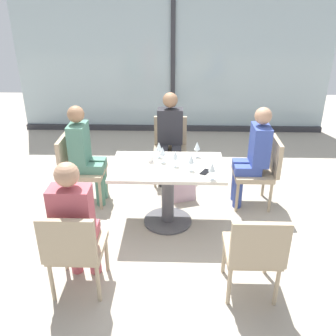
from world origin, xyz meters
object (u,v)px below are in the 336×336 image
at_px(wine_glass_4, 191,159).
at_px(wine_glass_2, 163,151).
at_px(wine_glass_3, 159,146).
at_px(wine_glass_5, 212,167).
at_px(chair_front_right, 254,250).
at_px(person_far_right, 254,153).
at_px(chair_front_left, 74,247).
at_px(person_far_left, 85,151).
at_px(chair_near_window, 170,145).
at_px(coffee_cup, 151,158).
at_px(handbag_0, 183,189).
at_px(chair_far_left, 78,166).
at_px(person_near_window, 170,135).
at_px(chair_far_right, 261,168).
at_px(person_front_left, 75,220).
at_px(cell_phone_on_table, 205,172).
at_px(wine_glass_1, 175,155).
at_px(dining_table_main, 168,182).
at_px(wine_glass_0, 197,146).

bearing_deg(wine_glass_4, wine_glass_2, 147.10).
distance_m(wine_glass_3, wine_glass_5, 0.77).
xyz_separation_m(chair_front_right, person_far_right, (0.27, 1.61, 0.20)).
height_order(chair_front_left, person_far_right, person_far_right).
height_order(person_far_left, person_far_right, same).
height_order(chair_near_window, chair_front_left, same).
bearing_deg(coffee_cup, handbag_0, 49.52).
bearing_deg(chair_far_left, person_near_window, 27.64).
height_order(chair_near_window, chair_far_right, same).
relative_size(person_far_right, person_front_left, 1.00).
relative_size(person_front_left, cell_phone_on_table, 8.75).
relative_size(chair_front_left, wine_glass_5, 4.70).
xyz_separation_m(chair_far_right, wine_glass_1, (-1.05, -0.48, 0.37)).
height_order(dining_table_main, chair_near_window, chair_near_window).
bearing_deg(person_far_right, person_near_window, 149.90).
bearing_deg(person_near_window, chair_far_left, -152.36).
xyz_separation_m(person_near_window, wine_glass_3, (-0.11, -0.83, 0.16)).
relative_size(dining_table_main, person_near_window, 0.98).
height_order(chair_far_right, wine_glass_4, wine_glass_4).
distance_m(chair_far_right, wine_glass_4, 1.12).
bearing_deg(chair_front_right, chair_near_window, 108.17).
height_order(chair_near_window, person_far_right, person_far_right).
height_order(wine_glass_5, cell_phone_on_table, wine_glass_5).
relative_size(wine_glass_0, wine_glass_5, 1.00).
relative_size(chair_near_window, wine_glass_1, 4.70).
bearing_deg(person_far_right, wine_glass_5, -126.61).
height_order(chair_far_right, wine_glass_0, wine_glass_0).
relative_size(chair_far_right, person_far_right, 0.69).
height_order(dining_table_main, person_far_left, person_far_left).
bearing_deg(chair_far_right, wine_glass_0, -165.40).
distance_m(chair_front_right, handbag_0, 1.82).
bearing_deg(wine_glass_3, wine_glass_4, -43.87).
relative_size(chair_far_left, person_far_left, 0.69).
xyz_separation_m(chair_front_right, wine_glass_5, (-0.30, 0.84, 0.37)).
xyz_separation_m(chair_near_window, wine_glass_5, (0.45, -1.47, 0.37)).
bearing_deg(handbag_0, wine_glass_2, -136.02).
bearing_deg(chair_front_right, chair_far_right, 76.88).
relative_size(person_near_window, wine_glass_3, 6.81).
relative_size(person_near_window, coffee_cup, 14.00).
xyz_separation_m(dining_table_main, handbag_0, (0.18, 0.53, -0.39)).
height_order(wine_glass_1, cell_phone_on_table, wine_glass_1).
relative_size(wine_glass_4, cell_phone_on_table, 1.28).
bearing_deg(cell_phone_on_table, chair_near_window, 135.65).
distance_m(dining_table_main, person_front_left, 1.30).
relative_size(chair_front_right, person_near_window, 0.69).
bearing_deg(chair_far_right, wine_glass_4, -147.04).
bearing_deg(chair_far_left, wine_glass_3, -12.74).
height_order(wine_glass_1, wine_glass_4, same).
bearing_deg(cell_phone_on_table, chair_far_right, 68.63).
height_order(person_near_window, handbag_0, person_near_window).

